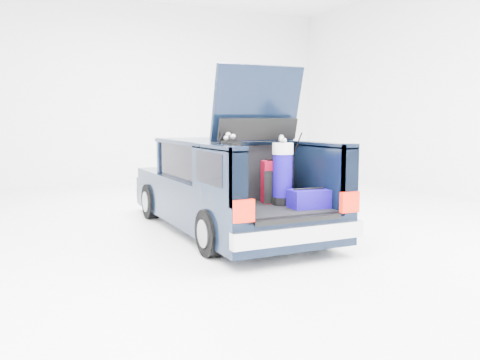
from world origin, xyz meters
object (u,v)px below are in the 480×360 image
car (224,188)px  red_suitcase (276,182)px  blue_golf_bag (283,173)px  blue_duffel (309,199)px  black_golf_bag (230,174)px

car → red_suitcase: size_ratio=7.54×
blue_golf_bag → blue_duffel: size_ratio=1.78×
blue_golf_bag → blue_duffel: bearing=-61.6°
red_suitcase → black_golf_bag: (-0.74, -0.08, 0.15)m
car → blue_golf_bag: car is taller
red_suitcase → blue_duffel: red_suitcase is taller
black_golf_bag → blue_duffel: size_ratio=1.84×
red_suitcase → blue_golf_bag: bearing=-75.9°
car → red_suitcase: car is taller
blue_golf_bag → blue_duffel: 0.52m
blue_golf_bag → black_golf_bag: bearing=174.6°
red_suitcase → blue_golf_bag: 0.22m
black_golf_bag → car: bearing=59.4°
black_golf_bag → blue_golf_bag: bearing=-17.3°
car → blue_golf_bag: bearing=-80.6°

